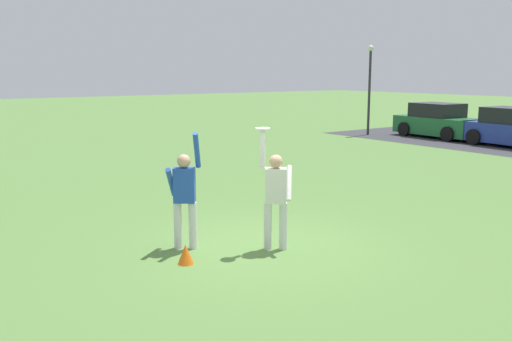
{
  "coord_description": "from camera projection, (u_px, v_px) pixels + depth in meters",
  "views": [
    {
      "loc": [
        7.54,
        -5.55,
        3.03
      ],
      "look_at": [
        -0.21,
        0.03,
        1.32
      ],
      "focal_mm": 38.93,
      "sensor_mm": 36.0,
      "label": 1
    }
  ],
  "objects": [
    {
      "name": "parked_car_green",
      "position": [
        438.0,
        122.0,
        25.78
      ],
      "size": [
        4.22,
        2.27,
        1.59
      ],
      "rotation": [
        0.0,
        0.0,
        -0.07
      ],
      "color": "#1E6633",
      "rests_on": "ground_plane"
    },
    {
      "name": "person_catcher",
      "position": [
        276.0,
        194.0,
        9.43
      ],
      "size": [
        0.54,
        0.58,
        2.08
      ],
      "rotation": [
        0.0,
        0.0,
        -2.22
      ],
      "color": "silver",
      "rests_on": "ground_plane"
    },
    {
      "name": "field_cone_orange",
      "position": [
        186.0,
        254.0,
        8.83
      ],
      "size": [
        0.26,
        0.26,
        0.32
      ],
      "primitive_type": "cone",
      "color": "orange",
      "rests_on": "ground_plane"
    },
    {
      "name": "ground_plane",
      "position": [
        262.0,
        246.0,
        9.75
      ],
      "size": [
        120.0,
        120.0,
        0.0
      ],
      "primitive_type": "plane",
      "color": "#567F3D"
    },
    {
      "name": "lamppost_by_lot",
      "position": [
        370.0,
        81.0,
        26.49
      ],
      "size": [
        0.28,
        0.28,
        4.26
      ],
      "color": "#2D2D33",
      "rests_on": "ground_plane"
    },
    {
      "name": "frisbee_disc",
      "position": [
        263.0,
        128.0,
        9.24
      ],
      "size": [
        0.25,
        0.25,
        0.02
      ],
      "primitive_type": "cylinder",
      "color": "white",
      "rests_on": "person_catcher"
    },
    {
      "name": "person_defender",
      "position": [
        185.0,
        193.0,
        9.47
      ],
      "size": [
        0.63,
        0.66,
        2.04
      ],
      "rotation": [
        0.0,
        0.0,
        0.92
      ],
      "color": "silver",
      "rests_on": "ground_plane"
    }
  ]
}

